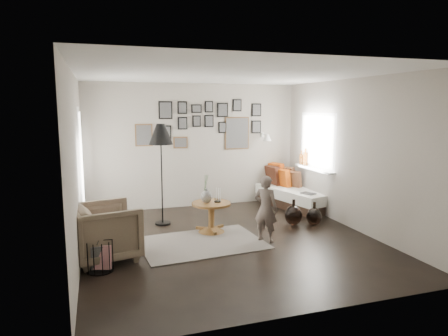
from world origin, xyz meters
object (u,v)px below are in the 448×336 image
object	(u,v)px
daybed	(293,194)
armchair	(106,232)
demijohn_small	(314,216)
pedestal_table	(211,219)
floor_lamp	(161,138)
demijohn_large	(293,215)
magazine_basket	(100,256)
child	(266,209)
vase	(206,194)

from	to	relation	value
daybed	armchair	distance (m)	4.35
daybed	demijohn_small	bearing A→B (deg)	-116.54
armchair	demijohn_small	size ratio (longest dim) A/B	2.03
pedestal_table	demijohn_small	size ratio (longest dim) A/B	1.54
daybed	floor_lamp	size ratio (longest dim) A/B	1.06
floor_lamp	demijohn_large	bearing A→B (deg)	-19.35
demijohn_large	pedestal_table	bearing A→B (deg)	178.20
demijohn_large	armchair	bearing A→B (deg)	-168.56
armchair	magazine_basket	world-z (taller)	armchair
armchair	child	bearing A→B (deg)	-101.71
pedestal_table	demijohn_large	world-z (taller)	pedestal_table
floor_lamp	child	bearing A→B (deg)	-45.94
pedestal_table	armchair	distance (m)	1.87
demijohn_large	demijohn_small	size ratio (longest dim) A/B	1.10
daybed	floor_lamp	distance (m)	3.20
floor_lamp	demijohn_large	distance (m)	2.75
armchair	demijohn_large	distance (m)	3.33
vase	child	size ratio (longest dim) A/B	0.45
daybed	child	distance (m)	2.44
floor_lamp	daybed	bearing A→B (deg)	9.41
magazine_basket	demijohn_small	xyz separation A→B (m)	(3.70, 0.95, -0.04)
daybed	armchair	size ratio (longest dim) A/B	2.21
pedestal_table	magazine_basket	xyz separation A→B (m)	(-1.83, -1.12, -0.04)
armchair	floor_lamp	bearing A→B (deg)	-46.88
demijohn_large	demijohn_small	bearing A→B (deg)	-18.92
demijohn_large	child	bearing A→B (deg)	-141.80
pedestal_table	magazine_basket	distance (m)	2.14
vase	magazine_basket	xyz separation A→B (m)	(-1.75, -1.14, -0.46)
demijohn_large	demijohn_small	xyz separation A→B (m)	(0.35, -0.12, -0.02)
floor_lamp	child	xyz separation A→B (m)	(1.40, -1.45, -1.04)
armchair	floor_lamp	world-z (taller)	floor_lamp
pedestal_table	vase	xyz separation A→B (m)	(-0.08, 0.02, 0.42)
armchair	vase	bearing A→B (deg)	-77.90
vase	child	world-z (taller)	child
floor_lamp	demijohn_small	xyz separation A→B (m)	(2.59, -0.91, -1.41)
pedestal_table	floor_lamp	size ratio (longest dim) A/B	0.36
magazine_basket	demijohn_large	world-z (taller)	demijohn_large
pedestal_table	child	xyz separation A→B (m)	(0.69, -0.71, 0.29)
armchair	floor_lamp	size ratio (longest dim) A/B	0.48
daybed	demijohn_small	xyz separation A→B (m)	(-0.30, -1.38, -0.11)
child	pedestal_table	bearing A→B (deg)	0.49
vase	floor_lamp	xyz separation A→B (m)	(-0.63, 0.72, 0.91)
pedestal_table	vase	size ratio (longest dim) A/B	1.40
demijohn_small	child	world-z (taller)	child
pedestal_table	magazine_basket	size ratio (longest dim) A/B	1.60
daybed	magazine_basket	world-z (taller)	daybed
floor_lamp	child	size ratio (longest dim) A/B	1.72
vase	demijohn_large	distance (m)	1.68
demijohn_large	child	distance (m)	1.12
vase	armchair	bearing A→B (deg)	-156.21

